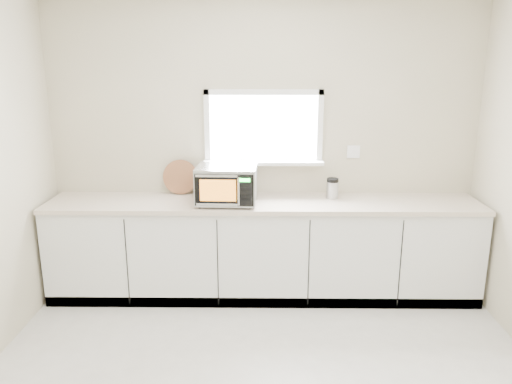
{
  "coord_description": "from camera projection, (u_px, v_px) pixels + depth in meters",
  "views": [
    {
      "loc": [
        -0.02,
        -2.66,
        2.17
      ],
      "look_at": [
        -0.07,
        1.55,
        1.04
      ],
      "focal_mm": 35.0,
      "sensor_mm": 36.0,
      "label": 1
    }
  ],
  "objects": [
    {
      "name": "back_wall",
      "position": [
        263.0,
        147.0,
        4.71
      ],
      "size": [
        4.0,
        0.17,
        2.7
      ],
      "color": "#B4AA8F",
      "rests_on": "ground"
    },
    {
      "name": "knife_block",
      "position": [
        203.0,
        185.0,
        4.61
      ],
      "size": [
        0.14,
        0.22,
        0.29
      ],
      "rotation": [
        0.0,
        0.0,
        0.27
      ],
      "color": "#472719",
      "rests_on": "countertop"
    },
    {
      "name": "coffee_grinder",
      "position": [
        332.0,
        188.0,
        4.6
      ],
      "size": [
        0.13,
        0.13,
        0.19
      ],
      "rotation": [
        0.0,
        0.0,
        -0.21
      ],
      "color": "#AFB2B7",
      "rests_on": "countertop"
    },
    {
      "name": "cutting_board",
      "position": [
        180.0,
        177.0,
        4.73
      ],
      "size": [
        0.33,
        0.08,
        0.33
      ],
      "primitive_type": "cylinder",
      "rotation": [
        1.4,
        0.0,
        0.0
      ],
      "color": "#936339",
      "rests_on": "countertop"
    },
    {
      "name": "microwave",
      "position": [
        227.0,
        184.0,
        4.41
      ],
      "size": [
        0.54,
        0.45,
        0.34
      ],
      "rotation": [
        0.0,
        0.0,
        -0.04
      ],
      "color": "black",
      "rests_on": "countertop"
    },
    {
      "name": "cabinets",
      "position": [
        263.0,
        250.0,
        4.66
      ],
      "size": [
        3.92,
        0.6,
        0.88
      ],
      "primitive_type": "cube",
      "color": "silver",
      "rests_on": "ground"
    },
    {
      "name": "countertop",
      "position": [
        263.0,
        203.0,
        4.53
      ],
      "size": [
        3.92,
        0.64,
        0.04
      ],
      "primitive_type": "cube",
      "color": "beige",
      "rests_on": "cabinets"
    }
  ]
}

